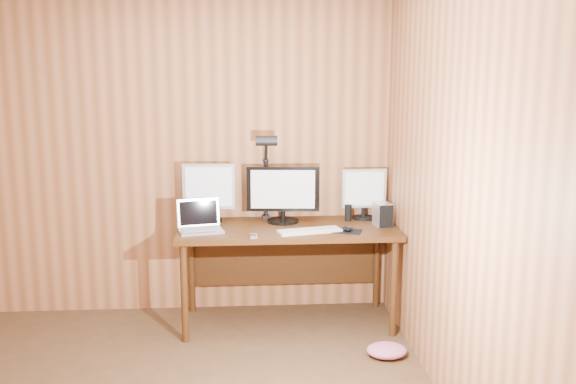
{
  "coord_description": "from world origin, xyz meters",
  "views": [
    {
      "loc": [
        0.63,
        -2.74,
        1.82
      ],
      "look_at": [
        0.93,
        1.58,
        1.02
      ],
      "focal_mm": 38.0,
      "sensor_mm": 36.0,
      "label": 1
    }
  ],
  "objects": [
    {
      "name": "desk",
      "position": [
        0.93,
        1.7,
        0.63
      ],
      "size": [
        1.6,
        0.7,
        0.75
      ],
      "color": "#42230D",
      "rests_on": "floor"
    },
    {
      "name": "desk_lamp",
      "position": [
        0.78,
        1.85,
        1.18
      ],
      "size": [
        0.16,
        0.23,
        0.7
      ],
      "rotation": [
        0.0,
        0.0,
        -0.21
      ],
      "color": "black",
      "rests_on": "desk"
    },
    {
      "name": "keyboard",
      "position": [
        1.08,
        1.45,
        0.76
      ],
      "size": [
        0.47,
        0.24,
        0.02
      ],
      "rotation": [
        0.0,
        0.0,
        0.24
      ],
      "color": "white",
      "rests_on": "desk"
    },
    {
      "name": "room_shell",
      "position": [
        0.0,
        0.0,
        1.25
      ],
      "size": [
        4.0,
        4.0,
        4.0
      ],
      "color": "#50351E",
      "rests_on": "ground"
    },
    {
      "name": "mousepad",
      "position": [
        1.35,
        1.46,
        0.75
      ],
      "size": [
        0.24,
        0.22,
        0.0
      ],
      "primitive_type": "cube",
      "rotation": [
        0.0,
        0.0,
        -0.34
      ],
      "color": "black",
      "rests_on": "desk"
    },
    {
      "name": "monitor_center",
      "position": [
        0.9,
        1.77,
        0.97
      ],
      "size": [
        0.55,
        0.24,
        0.43
      ],
      "rotation": [
        0.0,
        0.0,
        -0.08
      ],
      "color": "black",
      "rests_on": "desk"
    },
    {
      "name": "phone",
      "position": [
        0.68,
        1.35,
        0.76
      ],
      "size": [
        0.05,
        0.1,
        0.01
      ],
      "rotation": [
        0.0,
        0.0,
        0.03
      ],
      "color": "silver",
      "rests_on": "desk"
    },
    {
      "name": "mouse",
      "position": [
        1.35,
        1.46,
        0.77
      ],
      "size": [
        0.11,
        0.13,
        0.04
      ],
      "primitive_type": "ellipsoid",
      "rotation": [
        0.0,
        0.0,
        -0.44
      ],
      "color": "black",
      "rests_on": "mousepad"
    },
    {
      "name": "monitor_right",
      "position": [
        1.54,
        1.84,
        0.96
      ],
      "size": [
        0.35,
        0.16,
        0.39
      ],
      "rotation": [
        0.0,
        0.0,
        0.06
      ],
      "color": "black",
      "rests_on": "desk"
    },
    {
      "name": "hard_drive",
      "position": [
        1.63,
        1.6,
        0.84
      ],
      "size": [
        0.13,
        0.17,
        0.17
      ],
      "rotation": [
        0.0,
        0.0,
        0.13
      ],
      "color": "silver",
      "rests_on": "desk"
    },
    {
      "name": "fabric_pile",
      "position": [
        1.55,
        1.01,
        0.04
      ],
      "size": [
        0.31,
        0.28,
        0.09
      ],
      "primitive_type": null,
      "rotation": [
        0.0,
        0.0,
        -0.21
      ],
      "color": "#D36694",
      "rests_on": "floor"
    },
    {
      "name": "speaker",
      "position": [
        1.41,
        1.79,
        0.81
      ],
      "size": [
        0.05,
        0.05,
        0.13
      ],
      "primitive_type": "cylinder",
      "color": "black",
      "rests_on": "desk"
    },
    {
      "name": "laptop",
      "position": [
        0.29,
        1.57,
        0.8
      ],
      "size": [
        0.35,
        0.3,
        0.22
      ],
      "rotation": [
        0.0,
        0.0,
        0.22
      ],
      "color": "silver",
      "rests_on": "desk"
    },
    {
      "name": "monitor_left",
      "position": [
        0.35,
        1.83,
        0.99
      ],
      "size": [
        0.4,
        0.19,
        0.45
      ],
      "rotation": [
        0.0,
        0.0,
        -0.08
      ],
      "color": "black",
      "rests_on": "desk"
    }
  ]
}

